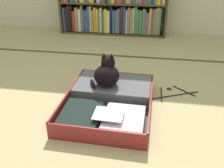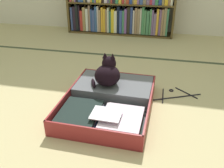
{
  "view_description": "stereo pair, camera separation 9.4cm",
  "coord_description": "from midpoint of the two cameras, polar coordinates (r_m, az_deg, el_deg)",
  "views": [
    {
      "loc": [
        0.39,
        -1.46,
        1.11
      ],
      "look_at": [
        0.12,
        0.24,
        0.19
      ],
      "focal_mm": 39.91,
      "sensor_mm": 36.0,
      "label": 1
    },
    {
      "loc": [
        0.48,
        -1.44,
        1.11
      ],
      "look_at": [
        0.12,
        0.24,
        0.19
      ],
      "focal_mm": 39.91,
      "sensor_mm": 36.0,
      "label": 2
    }
  ],
  "objects": [
    {
      "name": "tatami_border",
      "position": [
        3.01,
        -0.01,
        6.49
      ],
      "size": [
        4.8,
        0.05,
        0.0
      ],
      "color": "#3F4731",
      "rests_on": "ground_plane"
    },
    {
      "name": "ground_plane",
      "position": [
        1.88,
        -6.38,
        -8.4
      ],
      "size": [
        10.0,
        10.0,
        0.0
      ],
      "primitive_type": "plane",
      "color": "tan"
    },
    {
      "name": "clothes_hanger",
      "position": [
        2.26,
        12.73,
        -2.06
      ],
      "size": [
        0.4,
        0.3,
        0.01
      ],
      "color": "black",
      "rests_on": "ground_plane"
    },
    {
      "name": "open_suitcase",
      "position": [
        2.01,
        -1.86,
        -3.57
      ],
      "size": [
        0.68,
        0.87,
        0.13
      ],
      "color": "maroon",
      "rests_on": "ground_plane"
    },
    {
      "name": "bookshelf",
      "position": [
        3.8,
        -0.56,
        17.76
      ],
      "size": [
        1.57,
        0.28,
        0.9
      ],
      "color": "brown",
      "rests_on": "ground_plane"
    },
    {
      "name": "black_cat",
      "position": [
        2.04,
        -2.52,
        2.37
      ],
      "size": [
        0.27,
        0.23,
        0.27
      ],
      "color": "black",
      "rests_on": "open_suitcase"
    }
  ]
}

